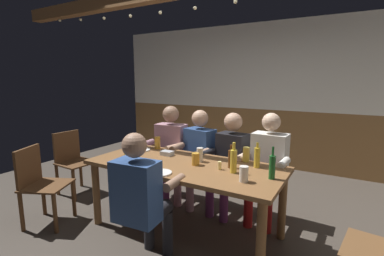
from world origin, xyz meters
The scene contains 26 objects.
ground_plane centered at (0.00, 0.00, 0.00)m, with size 7.41×7.41×0.00m, color #423A33.
back_wall_upper centered at (0.00, 2.71, 1.84)m, with size 6.18×0.12×1.56m, color silver.
back_wall_wainscot centered at (0.00, 2.71, 0.53)m, with size 6.18×0.12×1.06m, color brown.
dining_table centered at (0.00, -0.08, 0.66)m, with size 2.03×0.90×0.75m.
person_0 centered at (-0.68, 0.60, 0.70)m, with size 0.57×0.54×1.26m.
person_1 centered at (-0.24, 0.60, 0.68)m, with size 0.57×0.59×1.23m.
person_2 centered at (0.22, 0.59, 0.68)m, with size 0.53×0.57×1.22m.
person_3 centered at (0.68, 0.60, 0.69)m, with size 0.54×0.53×1.25m.
person_4 centered at (-0.01, -0.77, 0.66)m, with size 0.54×0.54×1.20m.
chair_empty_near_right centered at (-1.48, -0.76, 0.48)m, with size 0.58×0.58×0.88m.
chair_empty_far_end centered at (-1.94, 0.00, 0.48)m, with size 0.46×0.46×0.88m.
table_candle centered at (0.40, -0.08, 0.79)m, with size 0.04×0.04×0.08m, color #F9E08C.
condiment_caddy centered at (-0.34, 0.08, 0.78)m, with size 0.14×0.10×0.05m, color #B2B7BC.
plate_0 centered at (-0.76, 0.10, 0.76)m, with size 0.25×0.25×0.01m, color white.
plate_1 centered at (-0.03, -0.46, 0.76)m, with size 0.21×0.21×0.01m, color white.
bottle_0 centered at (0.90, -0.08, 0.87)m, with size 0.06×0.06×0.29m.
bottle_1 centered at (0.69, 0.17, 0.86)m, with size 0.06×0.06×0.25m.
bottle_2 centered at (0.47, 0.03, 0.85)m, with size 0.06×0.06×0.23m.
bottle_3 centered at (0.55, -0.10, 0.87)m, with size 0.06×0.06×0.29m.
pint_glass_0 centered at (-0.62, 0.28, 0.83)m, with size 0.07×0.07×0.15m, color gold.
pint_glass_1 centered at (0.10, 0.06, 0.83)m, with size 0.07×0.07×0.15m, color white.
pint_glass_2 centered at (0.53, 0.30, 0.83)m, with size 0.07×0.07×0.16m, color #E5C64C.
pint_glass_3 centered at (0.12, -0.07, 0.82)m, with size 0.08×0.08×0.13m, color gold.
pint_glass_4 centered at (-0.69, -0.20, 0.82)m, with size 0.08×0.08×0.14m, color #E5C64C.
pint_glass_5 centered at (0.71, -0.27, 0.82)m, with size 0.08×0.08×0.14m, color white.
string_lights centered at (0.00, 0.13, 2.37)m, with size 4.36×0.04×0.13m.
Camera 1 is at (1.47, -2.45, 1.62)m, focal length 26.04 mm.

